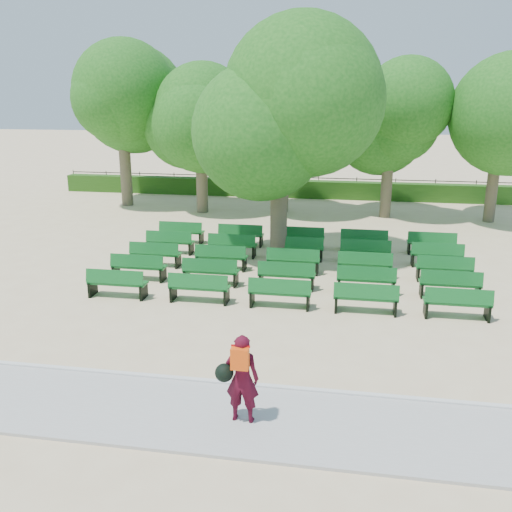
% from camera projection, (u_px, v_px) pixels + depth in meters
% --- Properties ---
extents(ground, '(120.00, 120.00, 0.00)m').
position_uv_depth(ground, '(252.00, 281.00, 17.09)').
color(ground, beige).
extents(paving, '(30.00, 2.20, 0.06)m').
position_uv_depth(paving, '(178.00, 413.00, 10.08)').
color(paving, '#ACABA7').
rests_on(paving, ground).
extents(curb, '(30.00, 0.12, 0.10)m').
position_uv_depth(curb, '(195.00, 381.00, 11.16)').
color(curb, silver).
rests_on(curb, ground).
extents(hedge, '(26.00, 0.70, 0.90)m').
position_uv_depth(hedge, '(299.00, 189.00, 30.19)').
color(hedge, '#234F14').
rests_on(hedge, ground).
extents(fence, '(26.00, 0.10, 1.02)m').
position_uv_depth(fence, '(299.00, 196.00, 30.70)').
color(fence, black).
rests_on(fence, ground).
extents(tree_line, '(21.80, 6.80, 7.04)m').
position_uv_depth(tree_line, '(290.00, 213.00, 26.54)').
color(tree_line, '#24681B').
rests_on(tree_line, ground).
extents(bench_array, '(1.68, 0.65, 1.03)m').
position_uv_depth(bench_array, '(293.00, 270.00, 17.86)').
color(bench_array, '#106022').
rests_on(bench_array, ground).
extents(tree_among, '(4.88, 4.88, 6.95)m').
position_uv_depth(tree_among, '(280.00, 116.00, 18.01)').
color(tree_among, brown).
rests_on(tree_among, ground).
extents(person, '(0.75, 0.46, 1.59)m').
position_uv_depth(person, '(241.00, 377.00, 9.60)').
color(person, '#420919').
rests_on(person, ground).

